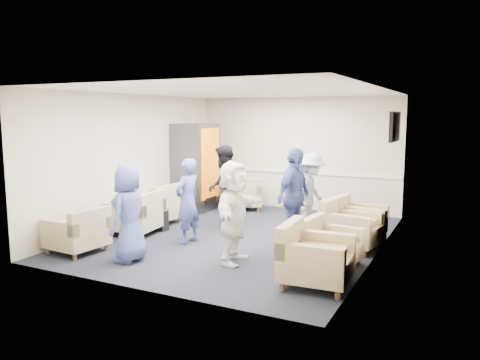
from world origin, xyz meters
The scene contains 25 objects.
floor centered at (0.00, 0.00, 0.00)m, with size 6.00×6.00×0.00m, color black.
ceiling centered at (0.00, 0.00, 2.70)m, with size 6.00×6.00×0.00m, color white.
back_wall centered at (0.00, 3.00, 1.35)m, with size 5.00×0.02×2.70m, color beige.
front_wall centered at (0.00, -3.00, 1.35)m, with size 5.00×0.02×2.70m, color beige.
left_wall centered at (-2.50, 0.00, 1.35)m, with size 0.02×6.00×2.70m, color beige.
right_wall centered at (2.50, 0.00, 1.35)m, with size 0.02×6.00×2.70m, color beige.
chair_rail centered at (0.00, 2.98, 0.90)m, with size 4.98×0.04×0.06m, color silver.
tv centered at (2.44, 1.80, 2.05)m, with size 0.10×1.00×0.58m.
armchair_left_near centered at (-1.94, -2.12, 0.32)m, with size 0.87×0.87×0.65m.
armchair_left_mid centered at (-1.86, -0.70, 0.35)m, with size 0.97×0.97×0.71m.
armchair_left_far centered at (-2.03, 0.15, 0.36)m, with size 0.95×0.95×0.72m.
armchair_right_near centered at (1.97, -1.83, 0.36)m, with size 0.95×0.95×0.72m.
armchair_right_midnear centered at (1.95, -0.94, 0.31)m, with size 0.85×0.85×0.62m.
armchair_right_midfar centered at (2.00, 0.17, 0.36)m, with size 1.02×1.02×0.71m.
armchair_right_far centered at (2.02, 0.73, 0.34)m, with size 0.86×0.86×0.68m.
armchair_corner centered at (-1.09, 2.30, 0.34)m, with size 1.16×1.16×0.68m.
vending_machine centered at (-2.09, 1.78, 1.04)m, with size 0.84×0.98×2.07m.
backpack centered at (-1.65, -0.28, 0.25)m, with size 0.30×0.22×0.48m.
pillow centered at (-1.95, -2.11, 0.50)m, with size 0.47×0.36×0.14m, color white.
person_front_left centered at (-0.91, -2.09, 0.76)m, with size 0.74×0.48×1.52m, color #3F5197.
person_mid_left centered at (-0.66, -0.79, 0.76)m, with size 0.55×0.36×1.52m, color #3F5197.
person_back_left centered at (-0.64, 0.51, 0.84)m, with size 0.81×0.63×1.67m, color black.
person_back_right centered at (1.05, 0.95, 0.77)m, with size 1.00×0.57×1.55m, color silver.
person_mid_right centered at (1.08, -0.08, 0.86)m, with size 1.01×0.42×1.72m, color #3F5197.
person_front_right centered at (0.58, -1.42, 0.79)m, with size 1.47×0.47×1.59m, color white.
Camera 1 is at (3.81, -7.69, 2.28)m, focal length 35.00 mm.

